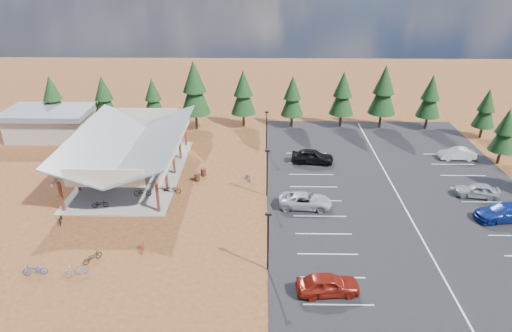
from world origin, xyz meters
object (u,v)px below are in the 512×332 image
(car_0, at_px, (328,284))
(bike_5, at_px, (139,173))
(outbuilding, at_px, (50,123))
(bike_13, at_px, (76,270))
(bike_0, at_px, (100,204))
(car_9, at_px, (457,154))
(trash_bin_0, at_px, (197,177))
(bike_16, at_px, (172,189))
(bike_8, at_px, (61,219))
(bike_6, at_px, (155,170))
(lamp_post_1, at_px, (267,170))
(car_7, at_px, (504,212))
(car_4, at_px, (312,156))
(bike_pavilion, at_px, (130,142))
(bike_4, at_px, (143,192))
(lamp_post_2, at_px, (267,128))
(lamp_post_0, at_px, (268,237))
(bike_3, at_px, (121,152))
(car_2, at_px, (305,200))
(bike_11, at_px, (142,247))
(bike_1, at_px, (97,174))
(bike_14, at_px, (248,176))
(trash_bin_1, at_px, (203,172))
(bike_12, at_px, (92,257))
(bike_2, at_px, (122,157))
(bike_7, at_px, (169,143))
(car_8, at_px, (477,190))

(car_0, bearing_deg, bike_5, 39.04)
(outbuilding, height_order, bike_13, outbuilding)
(bike_0, bearing_deg, car_9, -84.74)
(trash_bin_0, height_order, bike_16, bike_16)
(bike_8, height_order, car_9, car_9)
(bike_5, xyz_separation_m, car_0, (18.48, -18.73, 0.23))
(bike_6, distance_m, car_9, 35.85)
(lamp_post_1, bearing_deg, car_7, -11.03)
(bike_5, bearing_deg, car_4, -66.48)
(outbuilding, bearing_deg, bike_pavilion, -38.16)
(bike_4, bearing_deg, lamp_post_2, -53.81)
(lamp_post_0, bearing_deg, bike_8, 161.26)
(bike_pavilion, relative_size, bike_0, 12.40)
(bike_3, bearing_deg, car_2, -102.88)
(car_7, bearing_deg, bike_11, -88.33)
(bike_5, relative_size, bike_11, 1.09)
(trash_bin_0, distance_m, car_9, 31.18)
(bike_3, xyz_separation_m, bike_5, (3.63, -5.71, -0.02))
(bike_0, bearing_deg, car_7, -104.42)
(bike_1, distance_m, bike_5, 4.56)
(bike_13, bearing_deg, trash_bin_0, 139.50)
(bike_14, xyz_separation_m, car_4, (7.42, 4.63, 0.43))
(outbuilding, bearing_deg, bike_6, -34.10)
(trash_bin_1, distance_m, bike_12, 17.31)
(bike_11, bearing_deg, bike_6, 90.96)
(bike_2, bearing_deg, trash_bin_0, -129.38)
(bike_2, height_order, car_4, car_4)
(bike_4, bearing_deg, lamp_post_1, -96.34)
(bike_3, distance_m, bike_5, 6.76)
(outbuilding, xyz_separation_m, lamp_post_2, (29.00, -4.00, 0.95))
(car_2, bearing_deg, lamp_post_2, 18.50)
(bike_12, xyz_separation_m, car_4, (19.54, 19.42, 0.43))
(bike_2, height_order, bike_7, bike_7)
(bike_pavilion, height_order, car_0, bike_pavilion)
(lamp_post_1, bearing_deg, bike_2, 153.91)
(bike_5, xyz_separation_m, car_4, (19.55, 4.20, 0.28))
(bike_0, distance_m, bike_1, 6.70)
(bike_1, bearing_deg, bike_13, -167.21)
(trash_bin_1, height_order, bike_5, bike_5)
(bike_2, relative_size, bike_13, 0.90)
(car_8, bearing_deg, trash_bin_0, -84.99)
(bike_5, xyz_separation_m, bike_11, (3.69, -13.78, -0.14))
(bike_11, bearing_deg, lamp_post_2, 56.97)
(lamp_post_1, xyz_separation_m, car_4, (5.42, 8.17, -2.10))
(lamp_post_1, distance_m, lamp_post_2, 12.00)
(bike_8, distance_m, bike_14, 19.29)
(outbuilding, height_order, car_0, outbuilding)
(bike_12, height_order, bike_13, bike_13)
(outbuilding, height_order, bike_11, outbuilding)
(car_2, bearing_deg, bike_16, 82.68)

